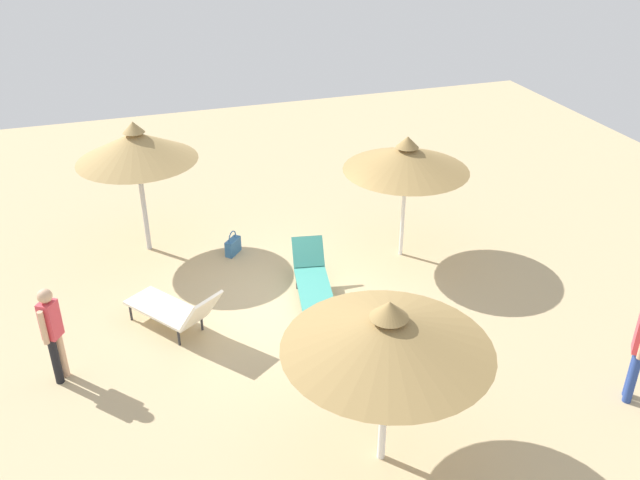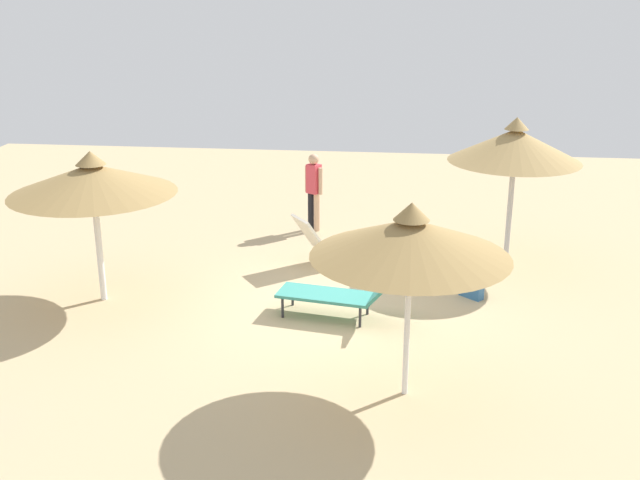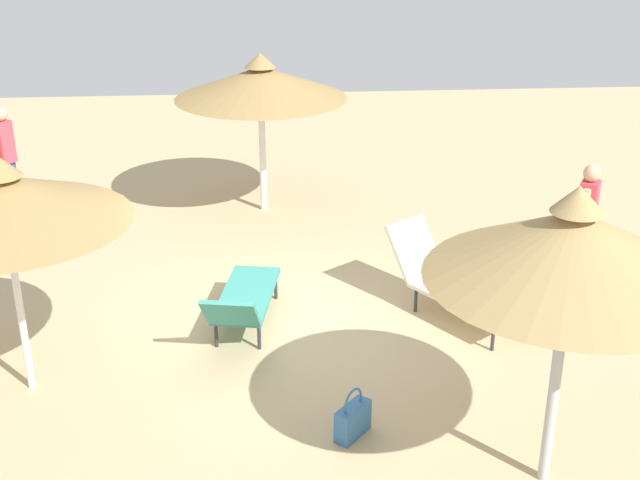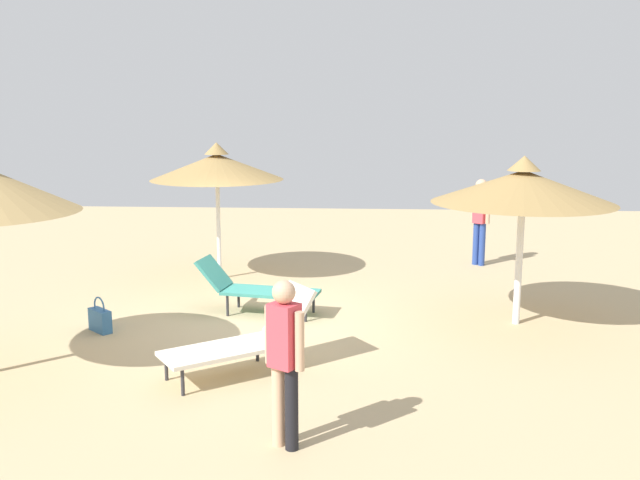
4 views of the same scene
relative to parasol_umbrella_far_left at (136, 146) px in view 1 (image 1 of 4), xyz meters
The scene contains 8 objects.
ground 4.43m from the parasol_umbrella_far_left, 141.79° to the right, with size 24.00×24.00×0.10m, color tan.
parasol_umbrella_far_left is the anchor object (origin of this frame).
parasol_umbrella_center 5.29m from the parasol_umbrella_far_left, 110.51° to the right, with size 2.48×2.48×2.58m.
parasol_umbrella_far_right 7.33m from the parasol_umbrella_far_left, 160.72° to the right, with size 2.68×2.68×2.54m.
lounge_chair_near_right 3.65m from the parasol_umbrella_far_left, behind, with size 1.91×1.62×1.00m.
lounge_chair_front 4.38m from the parasol_umbrella_far_left, 136.70° to the right, with size 1.99×0.93×0.86m.
person_standing_back 4.43m from the parasol_umbrella_far_left, 155.91° to the left, with size 0.40×0.32×1.66m.
handbag 2.78m from the parasol_umbrella_far_left, 114.70° to the right, with size 0.42×0.39×0.53m.
Camera 1 is at (-10.17, 2.80, 7.08)m, focal length 38.44 mm.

